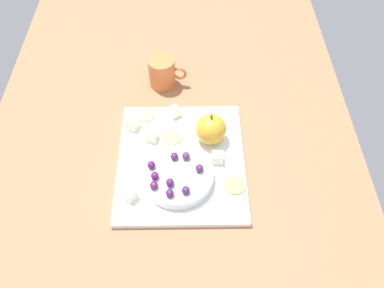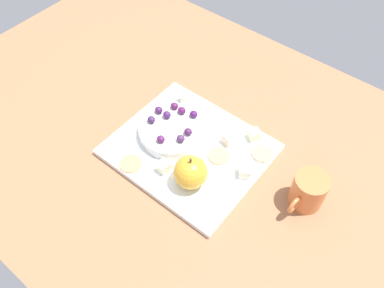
% 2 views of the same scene
% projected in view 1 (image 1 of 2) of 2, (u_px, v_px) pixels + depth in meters
% --- Properties ---
extents(table, '(1.41, 0.91, 0.04)m').
position_uv_depth(table, '(172.00, 174.00, 0.98)').
color(table, '#9D6946').
rests_on(table, ground).
extents(platter, '(0.34, 0.29, 0.01)m').
position_uv_depth(platter, '(181.00, 161.00, 0.97)').
color(platter, white).
rests_on(platter, table).
extents(serving_dish, '(0.16, 0.16, 0.03)m').
position_uv_depth(serving_dish, '(178.00, 177.00, 0.92)').
color(serving_dish, silver).
rests_on(serving_dish, platter).
extents(apple_whole, '(0.07, 0.07, 0.07)m').
position_uv_depth(apple_whole, '(211.00, 129.00, 0.98)').
color(apple_whole, gold).
rests_on(apple_whole, platter).
extents(apple_stem, '(0.01, 0.01, 0.01)m').
position_uv_depth(apple_stem, '(212.00, 117.00, 0.94)').
color(apple_stem, brown).
rests_on(apple_stem, apple_whole).
extents(cheese_cube_0, '(0.03, 0.03, 0.02)m').
position_uv_depth(cheese_cube_0, '(174.00, 112.00, 1.04)').
color(cheese_cube_0, white).
rests_on(cheese_cube_0, platter).
extents(cheese_cube_1, '(0.03, 0.03, 0.02)m').
position_uv_depth(cheese_cube_1, '(218.00, 158.00, 0.95)').
color(cheese_cube_1, '#F9F3CD').
rests_on(cheese_cube_1, platter).
extents(cheese_cube_2, '(0.03, 0.03, 0.02)m').
position_uv_depth(cheese_cube_2, '(152.00, 136.00, 0.99)').
color(cheese_cube_2, '#F2E4C5').
rests_on(cheese_cube_2, platter).
extents(cheese_cube_3, '(0.03, 0.03, 0.02)m').
position_uv_depth(cheese_cube_3, '(133.00, 125.00, 1.02)').
color(cheese_cube_3, '#F9F3BD').
rests_on(cheese_cube_3, platter).
extents(cheese_cube_4, '(0.03, 0.03, 0.02)m').
position_uv_depth(cheese_cube_4, '(130.00, 195.00, 0.89)').
color(cheese_cube_4, '#F9E6CB').
rests_on(cheese_cube_4, platter).
extents(cracker_0, '(0.05, 0.05, 0.00)m').
position_uv_depth(cracker_0, '(146.00, 115.00, 1.05)').
color(cracker_0, tan).
rests_on(cracker_0, platter).
extents(cracker_1, '(0.05, 0.05, 0.00)m').
position_uv_depth(cracker_1, '(174.00, 137.00, 1.01)').
color(cracker_1, tan).
rests_on(cracker_1, platter).
extents(cracker_2, '(0.05, 0.05, 0.00)m').
position_uv_depth(cracker_2, '(235.00, 185.00, 0.92)').
color(cracker_2, tan).
rests_on(cracker_2, platter).
extents(grape_0, '(0.02, 0.02, 0.02)m').
position_uv_depth(grape_0, '(155.00, 176.00, 0.90)').
color(grape_0, '#581956').
rests_on(grape_0, serving_dish).
extents(grape_1, '(0.02, 0.02, 0.02)m').
position_uv_depth(grape_1, '(168.00, 193.00, 0.87)').
color(grape_1, '#4B2057').
rests_on(grape_1, serving_dish).
extents(grape_2, '(0.02, 0.02, 0.02)m').
position_uv_depth(grape_2, '(172.00, 182.00, 0.89)').
color(grape_2, '#46215A').
rests_on(grape_2, serving_dish).
extents(grape_3, '(0.02, 0.02, 0.02)m').
position_uv_depth(grape_3, '(186.00, 155.00, 0.93)').
color(grape_3, '#502C5E').
rests_on(grape_3, serving_dish).
extents(grape_4, '(0.02, 0.02, 0.02)m').
position_uv_depth(grape_4, '(174.00, 155.00, 0.93)').
color(grape_4, '#4A214E').
rests_on(grape_4, serving_dish).
extents(grape_5, '(0.02, 0.02, 0.02)m').
position_uv_depth(grape_5, '(199.00, 168.00, 0.91)').
color(grape_5, '#562057').
rests_on(grape_5, serving_dish).
extents(grape_6, '(0.02, 0.02, 0.02)m').
position_uv_depth(grape_6, '(186.00, 190.00, 0.87)').
color(grape_6, '#412453').
rests_on(grape_6, serving_dish).
extents(grape_7, '(0.02, 0.02, 0.02)m').
position_uv_depth(grape_7, '(151.00, 165.00, 0.92)').
color(grape_7, '#4A175D').
rests_on(grape_7, serving_dish).
extents(grape_8, '(0.02, 0.02, 0.02)m').
position_uv_depth(grape_8, '(154.00, 185.00, 0.88)').
color(grape_8, '#591D4F').
rests_on(grape_8, serving_dish).
extents(cup, '(0.07, 0.10, 0.08)m').
position_uv_depth(cup, '(162.00, 72.00, 1.12)').
color(cup, '#D6723D').
rests_on(cup, table).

